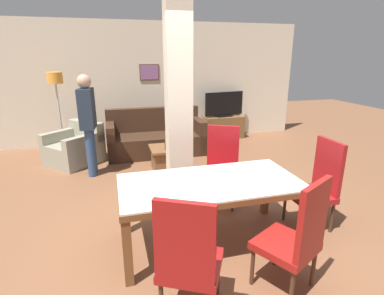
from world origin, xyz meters
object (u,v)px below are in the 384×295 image
object	(u,v)px
sofa	(156,139)
standing_person	(88,119)
dining_chair_far_right	(222,164)
dining_chair_near_left	(188,257)
dining_chair_head_right	(318,183)
bottle	(167,144)
dining_table	(210,193)
armchair	(75,149)
tv_screen	(224,105)
dining_chair_near_right	(297,236)
coffee_table	(167,158)
tv_stand	(223,127)
floor_lamp	(56,86)

from	to	relation	value
sofa	standing_person	distance (m)	1.66
dining_chair_far_right	dining_chair_near_left	xyz separation A→B (m)	(-0.94, -1.79, 0.00)
standing_person	dining_chair_far_right	bearing A→B (deg)	56.41
dining_chair_head_right	bottle	xyz separation A→B (m)	(-1.39, 2.09, -0.02)
dining_chair_far_right	dining_table	bearing A→B (deg)	90.00
armchair	bottle	size ratio (longest dim) A/B	4.47
dining_table	armchair	distance (m)	3.52
dining_chair_head_right	dining_chair_far_right	bearing A→B (deg)	43.75
tv_screen	dining_chair_near_right	bearing A→B (deg)	66.53
dining_chair_near_right	coffee_table	distance (m)	3.18
dining_table	dining_chair_near_right	distance (m)	0.99
standing_person	tv_stand	bearing A→B (deg)	124.97
dining_chair_head_right	coffee_table	distance (m)	2.66
dining_chair_far_right	dining_chair_near_right	world-z (taller)	same
dining_table	armchair	bearing A→B (deg)	118.20
sofa	bottle	world-z (taller)	sofa
tv_screen	dining_table	bearing A→B (deg)	57.81
coffee_table	bottle	size ratio (longest dim) A/B	2.21
dining_table	dining_chair_head_right	world-z (taller)	dining_chair_head_right
dining_chair_near_right	sofa	size ratio (longest dim) A/B	0.54
coffee_table	bottle	world-z (taller)	bottle
dining_chair_head_right	floor_lamp	world-z (taller)	floor_lamp
dining_chair_near_left	sofa	distance (m)	4.20
dining_chair_near_left	tv_screen	world-z (taller)	tv_screen
dining_chair_far_right	armchair	world-z (taller)	dining_chair_far_right
bottle	floor_lamp	distance (m)	2.71
dining_table	tv_stand	bearing A→B (deg)	67.12
dining_table	floor_lamp	xyz separation A→B (m)	(-1.96, 3.83, 0.79)
dining_chair_far_right	tv_stand	xyz separation A→B (m)	(1.24, 3.15, -0.28)
coffee_table	dining_chair_near_right	bearing A→B (deg)	-80.48
armchair	standing_person	bearing A→B (deg)	162.75
floor_lamp	bottle	bearing A→B (deg)	-42.48
floor_lamp	standing_person	xyz separation A→B (m)	(0.64, -1.44, -0.40)
sofa	floor_lamp	size ratio (longest dim) A/B	1.18
dining_chair_near_left	dining_chair_near_right	bearing A→B (deg)	29.39
dining_table	tv_stand	world-z (taller)	dining_table
dining_chair_near_left	dining_table	bearing A→B (deg)	90.00
dining_table	tv_screen	size ratio (longest dim) A/B	1.88
dining_chair_head_right	dining_table	bearing A→B (deg)	90.00
sofa	tv_stand	xyz separation A→B (m)	(1.80, 0.77, -0.04)
dining_chair_near_left	tv_screen	xyz separation A→B (m)	(2.18, 4.94, 0.28)
dining_table	standing_person	bearing A→B (deg)	118.92
dining_chair_far_right	tv_screen	bearing A→B (deg)	-83.96
dining_chair_near_left	floor_lamp	xyz separation A→B (m)	(-1.50, 4.72, 0.83)
dining_chair_far_right	dining_chair_near_right	size ratio (longest dim) A/B	1.00
standing_person	dining_chair_near_right	bearing A→B (deg)	35.05
dining_chair_near_left	coffee_table	world-z (taller)	dining_chair_near_left
dining_chair_head_right	bottle	size ratio (longest dim) A/B	4.01
dining_chair_head_right	dining_chair_far_right	size ratio (longest dim) A/B	1.00
coffee_table	dining_table	bearing A→B (deg)	-88.64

